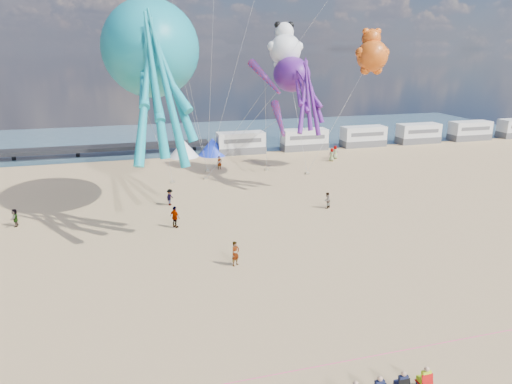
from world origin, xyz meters
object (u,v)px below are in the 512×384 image
object	(u,v)px
motorhome_0	(241,143)
windsock_left	(126,58)
standing_person	(235,254)
tent_blue	(213,147)
motorhome_1	(304,139)
beachgoer_6	(335,152)
motorhome_2	(363,136)
sandbag_a	(173,182)
motorhome_4	(470,131)
beachgoer_4	(15,218)
sandbag_d	(267,170)
windsock_mid	(265,77)
kite_teddy_orange	(372,56)
windsock_right	(279,119)
beachgoer_5	(220,163)
motorhome_3	(418,133)
beachgoer_1	(327,200)
beachgoer_2	(170,197)
kite_panda	(285,50)
sandbag_c	(307,173)
sandbag_e	(208,171)
beachgoer_3	(175,217)
kite_octopus_purple	(291,74)
sandbag_b	(206,178)
beachgoer_0	(332,155)
kite_octopus_teal	(150,49)
tent_white	(184,148)

from	to	relation	value
motorhome_0	windsock_left	size ratio (longest dim) A/B	1.00
standing_person	tent_blue	bearing A→B (deg)	51.90
motorhome_1	beachgoer_6	size ratio (longest dim) A/B	3.72
motorhome_2	sandbag_a	distance (m)	32.30
motorhome_4	standing_person	xyz separation A→B (m)	(-46.49, -33.85, -0.63)
beachgoer_4	sandbag_d	world-z (taller)	beachgoer_4
standing_person	windsock_mid	xyz separation A→B (m)	(8.41, 21.77, 10.25)
standing_person	windsock_mid	size ratio (longest dim) A/B	0.26
motorhome_2	kite_teddy_orange	xyz separation A→B (m)	(-6.86, -13.27, 11.82)
motorhome_1	tent_blue	xyz separation A→B (m)	(-13.50, 0.00, -0.30)
windsock_left	windsock_right	xyz separation A→B (m)	(14.81, 3.90, -6.22)
beachgoer_5	sandbag_d	bearing A→B (deg)	-35.22
motorhome_2	motorhome_3	world-z (taller)	same
beachgoer_1	beachgoer_4	distance (m)	26.86
beachgoer_2	kite_panda	distance (m)	20.77
motorhome_2	sandbag_d	size ratio (longest dim) A/B	13.20
beachgoer_4	sandbag_c	xyz separation A→B (m)	(29.40, 9.02, -0.64)
sandbag_c	windsock_right	xyz separation A→B (m)	(-4.69, -3.37, 7.06)
beachgoer_5	windsock_right	world-z (taller)	windsock_right
kite_teddy_orange	windsock_left	distance (m)	27.63
sandbag_e	kite_teddy_orange	world-z (taller)	kite_teddy_orange
tent_blue	kite_teddy_orange	bearing A→B (deg)	-39.44
beachgoer_5	beachgoer_6	xyz separation A→B (m)	(16.00, 1.46, 0.07)
motorhome_1	beachgoer_3	distance (m)	33.45
standing_person	kite_teddy_orange	world-z (taller)	kite_teddy_orange
sandbag_e	kite_octopus_purple	distance (m)	15.05
motorhome_3	beachgoer_2	bearing A→B (deg)	-153.50
motorhome_1	beachgoer_4	size ratio (longest dim) A/B	4.38
beachgoer_4	sandbag_a	world-z (taller)	beachgoer_4
motorhome_1	windsock_mid	distance (m)	18.17
beachgoer_3	kite_octopus_purple	xyz separation A→B (m)	(14.27, 12.43, 10.52)
sandbag_d	kite_teddy_orange	distance (m)	17.69
motorhome_4	tent_blue	xyz separation A→B (m)	(-42.00, 0.00, -0.30)
motorhome_0	sandbag_e	size ratio (longest dim) A/B	13.20
tent_blue	beachgoer_6	distance (m)	16.74
beachgoer_6	standing_person	bearing A→B (deg)	75.64
sandbag_b	beachgoer_0	bearing A→B (deg)	13.98
windsock_right	motorhome_3	bearing A→B (deg)	36.85
beachgoer_1	windsock_left	distance (m)	21.51
windsock_right	beachgoer_4	bearing A→B (deg)	-160.32
kite_octopus_teal	beachgoer_3	bearing A→B (deg)	-100.30
motorhome_2	sandbag_d	bearing A→B (deg)	-150.84
standing_person	kite_teddy_orange	distance (m)	31.69
beachgoer_3	sandbag_c	bearing A→B (deg)	-88.83
motorhome_3	windsock_right	xyz separation A→B (m)	(-28.28, -16.36, 5.67)
tent_blue	beachgoer_0	world-z (taller)	tent_blue
motorhome_4	kite_teddy_orange	xyz separation A→B (m)	(-25.86, -13.27, 11.82)
sandbag_e	sandbag_c	bearing A→B (deg)	-20.69
beachgoer_6	windsock_mid	world-z (taller)	windsock_mid
tent_white	windsock_left	world-z (taller)	windsock_left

